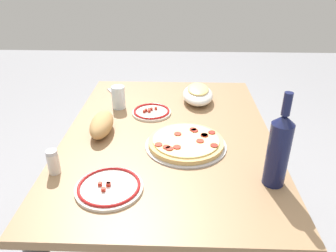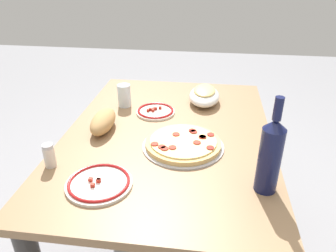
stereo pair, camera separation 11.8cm
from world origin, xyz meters
name	(u,v)px [view 2 (the right image)]	position (x,y,z in m)	size (l,w,h in m)	color
dining_table	(168,159)	(0.00, 0.00, 0.61)	(1.20, 0.85, 0.74)	#93704C
pepperoni_pizza	(183,143)	(0.10, 0.07, 0.76)	(0.32, 0.32, 0.03)	#B7B7BC
baked_pasta_dish	(204,95)	(-0.33, 0.14, 0.78)	(0.24, 0.15, 0.08)	white
wine_bottle	(270,155)	(0.33, 0.35, 0.87)	(0.07, 0.07, 0.32)	#141942
water_glass	(124,96)	(-0.24, -0.24, 0.80)	(0.06, 0.06, 0.11)	silver
side_plate_near	(155,111)	(-0.18, -0.08, 0.75)	(0.18, 0.18, 0.02)	white
side_plate_far	(99,183)	(0.38, -0.17, 0.75)	(0.22, 0.22, 0.02)	white
bread_loaf	(103,121)	(0.01, -0.27, 0.78)	(0.21, 0.09, 0.08)	tan
spice_shaker	(49,156)	(0.30, -0.38, 0.79)	(0.04, 0.04, 0.09)	silver
fork_left	(123,92)	(-0.40, -0.30, 0.75)	(0.17, 0.02, 0.01)	#B7B7BC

